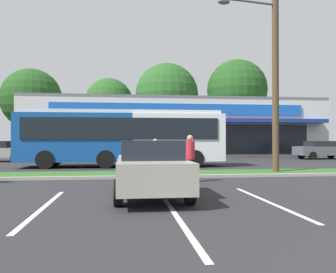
# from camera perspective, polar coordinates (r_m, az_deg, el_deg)

# --- Properties ---
(grass_median) EXTENTS (56.00, 2.20, 0.12)m
(grass_median) POSITION_cam_1_polar(r_m,az_deg,el_deg) (15.90, 6.56, -5.98)
(grass_median) COLOR #2D5B23
(grass_median) RESTS_ON ground_plane
(curb_lip) EXTENTS (56.00, 0.24, 0.12)m
(curb_lip) POSITION_cam_1_polar(r_m,az_deg,el_deg) (14.73, 7.69, -6.41)
(curb_lip) COLOR #99968C
(curb_lip) RESTS_ON ground_plane
(parking_stripe_0) EXTENTS (0.12, 4.80, 0.01)m
(parking_stripe_0) POSITION_cam_1_polar(r_m,az_deg,el_deg) (8.71, -19.68, -10.86)
(parking_stripe_0) COLOR silver
(parking_stripe_0) RESTS_ON ground_plane
(parking_stripe_1) EXTENTS (0.12, 4.80, 0.01)m
(parking_stripe_1) POSITION_cam_1_polar(r_m,az_deg,el_deg) (6.95, 1.91, -13.55)
(parking_stripe_1) COLOR silver
(parking_stripe_1) RESTS_ON ground_plane
(parking_stripe_2) EXTENTS (0.12, 4.80, 0.01)m
(parking_stripe_2) POSITION_cam_1_polar(r_m,az_deg,el_deg) (9.28, 16.10, -10.23)
(parking_stripe_2) COLOR silver
(parking_stripe_2) RESTS_ON ground_plane
(storefront_building) EXTENTS (29.10, 12.89, 5.65)m
(storefront_building) POSITION_cam_1_polar(r_m,az_deg,el_deg) (37.52, 0.64, 1.39)
(storefront_building) COLOR beige
(storefront_building) RESTS_ON ground_plane
(tree_left) EXTENTS (7.39, 7.39, 10.32)m
(tree_left) POSITION_cam_1_polar(r_m,az_deg,el_deg) (46.39, -21.40, 5.74)
(tree_left) COLOR #473323
(tree_left) RESTS_ON ground_plane
(tree_mid_left) EXTENTS (6.52, 6.52, 9.99)m
(tree_mid_left) POSITION_cam_1_polar(r_m,az_deg,el_deg) (48.65, -9.60, 5.55)
(tree_mid_left) COLOR #473323
(tree_mid_left) RESTS_ON ground_plane
(tree_mid) EXTENTS (8.18, 8.18, 11.57)m
(tree_mid) POSITION_cam_1_polar(r_m,az_deg,el_deg) (46.00, -0.19, 6.84)
(tree_mid) COLOR #473323
(tree_mid) RESTS_ON ground_plane
(tree_mid_right) EXTENTS (7.82, 7.82, 12.03)m
(tree_mid_right) POSITION_cam_1_polar(r_m,az_deg,el_deg) (46.83, 11.21, 7.50)
(tree_mid_right) COLOR #473323
(tree_mid_right) RESTS_ON ground_plane
(utility_pole) EXTENTS (3.11, 2.39, 10.82)m
(utility_pole) POSITION_cam_1_polar(r_m,az_deg,el_deg) (17.19, 16.75, 13.61)
(utility_pole) COLOR #4C3826
(utility_pole) RESTS_ON ground_plane
(city_bus) EXTENTS (11.74, 2.81, 3.25)m
(city_bus) POSITION_cam_1_polar(r_m,az_deg,el_deg) (20.47, -7.45, 0.02)
(city_bus) COLOR #144793
(city_bus) RESTS_ON ground_plane
(car_0) EXTENTS (1.93, 4.68, 1.55)m
(car_0) POSITION_cam_1_polar(r_m,az_deg,el_deg) (9.77, -2.92, -5.09)
(car_0) COLOR #9E998C
(car_0) RESTS_ON ground_plane
(car_2) EXTENTS (4.27, 2.00, 1.47)m
(car_2) POSITION_cam_1_polar(r_m,az_deg,el_deg) (31.08, 23.80, -1.97)
(car_2) COLOR #515459
(car_2) RESTS_ON ground_plane
(car_3) EXTENTS (4.59, 2.00, 1.45)m
(car_3) POSITION_cam_1_polar(r_m,az_deg,el_deg) (25.86, -3.28, -2.35)
(car_3) COLOR #B7B7BC
(car_3) RESTS_ON ground_plane
(pedestrian_by_pole) EXTENTS (0.35, 0.35, 1.75)m
(pedestrian_by_pole) POSITION_cam_1_polar(r_m,az_deg,el_deg) (12.94, 3.62, -3.60)
(pedestrian_by_pole) COLOR black
(pedestrian_by_pole) RESTS_ON ground_plane
(pedestrian_mid) EXTENTS (0.32, 0.32, 1.61)m
(pedestrian_mid) POSITION_cam_1_polar(r_m,az_deg,el_deg) (13.20, -2.10, -3.84)
(pedestrian_mid) COLOR black
(pedestrian_mid) RESTS_ON ground_plane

